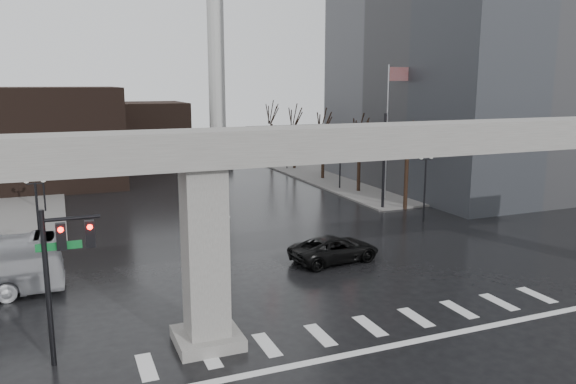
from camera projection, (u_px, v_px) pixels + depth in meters
ground at (358, 317)px, 25.46m from camera, size 160.00×160.00×0.00m
sidewalk_ne at (401, 170)px, 67.79m from camera, size 28.00×36.00×0.15m
elevated_guideway at (388, 166)px, 24.61m from camera, size 48.00×2.60×8.70m
building_far_left at (39, 137)px, 57.49m from camera, size 16.00×14.00×10.00m
building_far_mid at (144, 134)px, 71.22m from camera, size 10.00×10.00×8.00m
smokestack at (216, 58)px, 66.93m from camera, size 3.60×3.60×30.00m
signal_mast_arm at (344, 142)px, 44.76m from camera, size 12.12×0.43×8.00m
signal_left_pole at (62, 260)px, 20.60m from camera, size 2.30×0.30×6.00m
flagpole_assembly at (390, 116)px, 49.67m from camera, size 2.06×0.12×12.00m
lamp_right_0 at (425, 176)px, 42.51m from camera, size 1.22×0.32×5.11m
lamp_right_1 at (340, 155)px, 55.24m from camera, size 1.22×0.32×5.11m
lamp_right_2 at (287, 141)px, 67.96m from camera, size 1.22×0.32×5.11m
lamp_left_0 at (37, 205)px, 32.52m from camera, size 1.22×0.32×5.11m
lamp_left_1 at (42, 171)px, 45.25m from camera, size 1.22×0.32×5.11m
lamp_left_2 at (45, 151)px, 57.97m from camera, size 1.22×0.32×5.11m
tree_right_0 at (406, 176)px, 46.68m from camera, size 1.09×1.58×7.50m
tree_right_1 at (359, 163)px, 53.94m from camera, size 1.09×1.61×7.67m
tree_right_2 at (323, 153)px, 61.20m from camera, size 1.10×1.63×7.85m
tree_right_3 at (295, 145)px, 68.46m from camera, size 1.11×1.66×8.02m
tree_right_4 at (272, 138)px, 75.71m from camera, size 1.12×1.69×8.19m
pickup_truck at (335, 249)px, 33.25m from camera, size 5.73×3.13×1.52m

